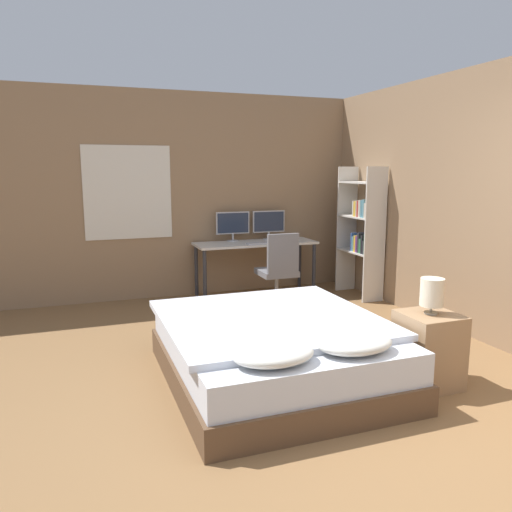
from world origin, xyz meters
TOP-DOWN VIEW (x-y plane):
  - ground_plane at (0.00, 0.00)m, footprint 20.00×20.00m
  - wall_back at (-0.02, 4.29)m, footprint 12.00×0.08m
  - wall_side_right at (1.85, 1.50)m, footprint 0.06×12.00m
  - bed at (-0.47, 1.25)m, footprint 1.71×1.97m
  - nightstand at (0.63, 0.74)m, footprint 0.42×0.43m
  - bedside_lamp at (0.63, 0.74)m, footprint 0.18×0.18m
  - desk at (0.35, 3.94)m, footprint 1.64×0.56m
  - monitor_left at (0.09, 4.12)m, footprint 0.47×0.16m
  - monitor_right at (0.61, 4.12)m, footprint 0.47×0.16m
  - keyboard at (0.35, 3.77)m, footprint 0.36×0.13m
  - computer_mouse at (0.62, 3.77)m, footprint 0.07×0.05m
  - office_chair at (0.39, 3.24)m, footprint 0.52×0.52m
  - bookshelf at (1.65, 3.35)m, footprint 0.30×0.73m

SIDE VIEW (x-z plane):
  - ground_plane at x=0.00m, z-range 0.00..0.00m
  - bed at x=-0.47m, z-range -0.04..0.55m
  - nightstand at x=0.63m, z-range 0.00..0.59m
  - office_chair at x=0.39m, z-range -0.10..0.84m
  - desk at x=0.35m, z-range 0.28..1.01m
  - keyboard at x=0.35m, z-range 0.73..0.75m
  - computer_mouse at x=0.62m, z-range 0.73..0.77m
  - bedside_lamp at x=0.63m, z-range 0.62..0.90m
  - bookshelf at x=1.65m, z-range 0.08..1.82m
  - monitor_left at x=0.09m, z-range 0.76..1.16m
  - monitor_right at x=0.61m, z-range 0.76..1.16m
  - wall_side_right at x=1.85m, z-range 0.00..2.70m
  - wall_back at x=-0.02m, z-range 0.00..2.70m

